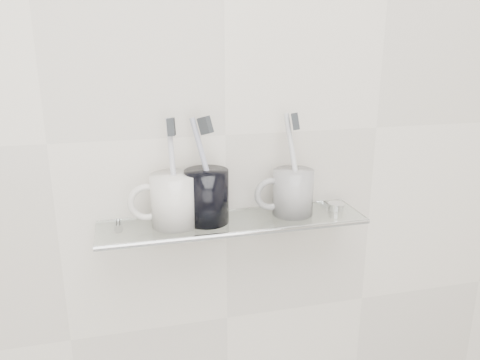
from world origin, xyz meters
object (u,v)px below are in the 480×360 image
object	(u,v)px
shelf_glass	(233,222)
mug_left	(174,200)
mug_center	(207,196)
mug_right	(293,192)

from	to	relation	value
shelf_glass	mug_left	world-z (taller)	mug_left
shelf_glass	mug_center	xyz separation A→B (m)	(-0.05, 0.00, 0.05)
shelf_glass	mug_right	bearing A→B (deg)	2.40
shelf_glass	mug_right	world-z (taller)	mug_right
mug_right	shelf_glass	bearing A→B (deg)	-171.27
mug_right	mug_center	bearing A→B (deg)	-173.67
shelf_glass	mug_center	size ratio (longest dim) A/B	5.03
shelf_glass	mug_left	size ratio (longest dim) A/B	5.25
shelf_glass	mug_center	bearing A→B (deg)	174.12
shelf_glass	mug_left	distance (m)	0.12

